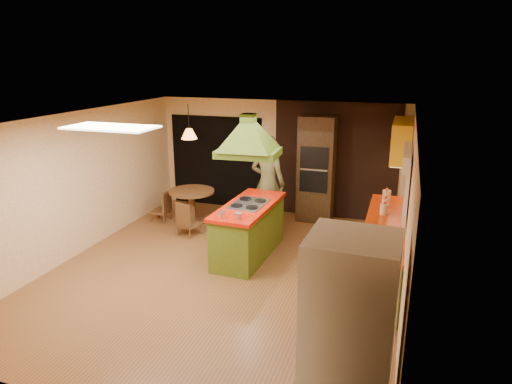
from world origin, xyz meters
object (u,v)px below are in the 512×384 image
(wall_oven, at_px, (316,169))
(dining_table, at_px, (192,200))
(man, at_px, (268,183))
(kitchen_island, at_px, (249,230))
(refrigerator, at_px, (348,334))
(canister_large, at_px, (386,196))

(wall_oven, height_order, dining_table, wall_oven)
(man, distance_m, dining_table, 1.70)
(man, relative_size, wall_oven, 0.87)
(kitchen_island, bearing_deg, refrigerator, -55.13)
(kitchen_island, distance_m, canister_large, 2.50)
(man, bearing_deg, wall_oven, -122.63)
(man, distance_m, wall_oven, 1.23)
(kitchen_island, bearing_deg, dining_table, 146.97)
(kitchen_island, relative_size, refrigerator, 1.01)
(refrigerator, distance_m, dining_table, 5.96)
(kitchen_island, bearing_deg, man, 94.73)
(wall_oven, height_order, canister_large, wall_oven)
(man, bearing_deg, dining_table, 11.20)
(wall_oven, relative_size, canister_large, 10.60)
(kitchen_island, distance_m, wall_oven, 2.43)
(refrigerator, bearing_deg, canister_large, 90.77)
(man, height_order, canister_large, man)
(refrigerator, height_order, canister_large, refrigerator)
(man, relative_size, dining_table, 2.06)
(wall_oven, xyz_separation_m, canister_large, (1.50, -1.25, -0.09))
(kitchen_island, xyz_separation_m, dining_table, (-1.68, 1.20, 0.02))
(wall_oven, bearing_deg, canister_large, -40.58)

